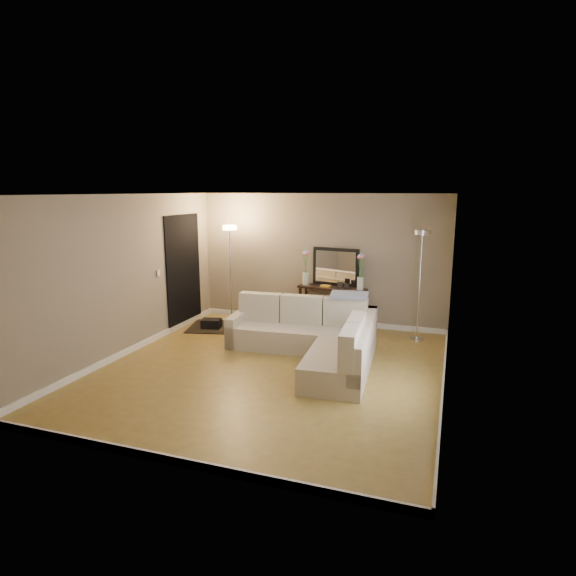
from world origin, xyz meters
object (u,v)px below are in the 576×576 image
(console_table, at_px, (328,305))
(floor_lamp_unlit, at_px, (421,263))
(sectional_sofa, at_px, (316,338))
(floor_lamp_lit, at_px, (230,255))

(console_table, height_order, floor_lamp_unlit, floor_lamp_unlit)
(console_table, bearing_deg, sectional_sofa, -81.88)
(floor_lamp_lit, bearing_deg, sectional_sofa, -33.32)
(floor_lamp_lit, height_order, floor_lamp_unlit, floor_lamp_unlit)
(sectional_sofa, bearing_deg, floor_lamp_unlit, 44.72)
(sectional_sofa, bearing_deg, console_table, 98.12)
(console_table, bearing_deg, floor_lamp_unlit, -8.26)
(sectional_sofa, relative_size, console_table, 1.92)
(floor_lamp_lit, distance_m, floor_lamp_unlit, 3.67)
(floor_lamp_lit, bearing_deg, console_table, 8.24)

